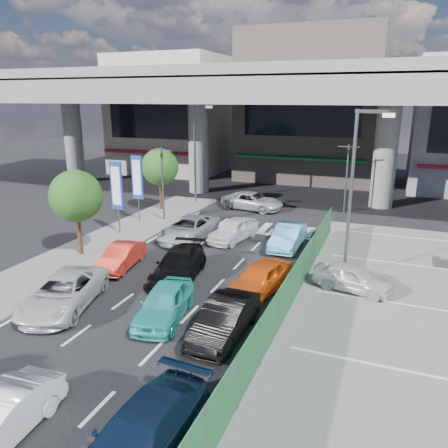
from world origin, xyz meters
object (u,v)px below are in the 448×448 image
at_px(street_lamp_left, 197,145).
at_px(sedan_black_mid, 179,265).
at_px(taxi_orange_right, 261,278).
at_px(sedan_white_front_mid, 233,230).
at_px(signboard_near, 117,188).
at_px(sedan_white_mid_left, 63,293).
at_px(traffic_light_left, 162,166).
at_px(hatch_black_mid_right, 225,319).
at_px(tree_far, 160,167).
at_px(taxi_orange_left, 121,257).
at_px(traffic_cone, 341,272).
at_px(taxi_teal_mid, 165,303).
at_px(crossing_wagon_silver, 253,201).
at_px(street_lamp_right, 356,182).
at_px(kei_truck_front_right, 288,237).
at_px(signboard_far, 137,179).
at_px(minivan_navy_back, 140,439).
at_px(wagon_silver_front_left, 189,229).
at_px(traffic_light_right, 348,161).
at_px(tree_near, 76,196).
at_px(parked_sedan_white, 353,278).

distance_m(street_lamp_left, sedan_black_mid, 16.48).
xyz_separation_m(taxi_orange_right, sedan_white_front_mid, (-3.71, 6.53, 0.00)).
height_order(signboard_near, sedan_white_mid_left, signboard_near).
xyz_separation_m(traffic_light_left, sedan_black_mid, (5.72, -8.86, -3.25)).
bearing_deg(sedan_white_front_mid, sedan_black_mid, -82.16).
bearing_deg(hatch_black_mid_right, street_lamp_left, 118.25).
xyz_separation_m(tree_far, taxi_orange_left, (3.92, -11.19, -2.78)).
relative_size(sedan_white_mid_left, taxi_orange_left, 1.34).
bearing_deg(sedan_black_mid, traffic_cone, 8.33).
bearing_deg(taxi_teal_mid, traffic_cone, 36.38).
bearing_deg(crossing_wagon_silver, street_lamp_right, -134.62).
bearing_deg(tree_far, crossing_wagon_silver, 24.12).
distance_m(tree_far, kei_truck_front_right, 12.56).
xyz_separation_m(tree_far, hatch_black_mid_right, (11.33, -15.54, -2.70)).
relative_size(signboard_near, taxi_orange_right, 1.16).
distance_m(street_lamp_right, signboard_far, 15.69).
height_order(minivan_navy_back, sedan_white_mid_left, same).
bearing_deg(crossing_wagon_silver, hatch_black_mid_right, -156.58).
xyz_separation_m(tree_far, minivan_navy_back, (11.55, -21.67, -2.70)).
relative_size(traffic_light_left, taxi_orange_left, 1.40).
height_order(hatch_black_mid_right, kei_truck_front_right, same).
relative_size(sedan_white_mid_left, sedan_black_mid, 1.04).
bearing_deg(kei_truck_front_right, street_lamp_right, -42.67).
relative_size(wagon_silver_front_left, traffic_cone, 6.37).
bearing_deg(street_lamp_left, kei_truck_front_right, -41.23).
bearing_deg(taxi_teal_mid, sedan_white_front_mid, 84.89).
height_order(traffic_light_right, signboard_far, traffic_light_right).
relative_size(signboard_near, sedan_white_mid_left, 0.95).
bearing_deg(sedan_white_mid_left, crossing_wagon_silver, 68.50).
relative_size(tree_near, wagon_silver_front_left, 0.97).
bearing_deg(kei_truck_front_right, crossing_wagon_silver, 120.70).
distance_m(wagon_silver_front_left, kei_truck_front_right, 6.13).
bearing_deg(taxi_orange_left, minivan_navy_back, -62.45).
height_order(street_lamp_left, parked_sedan_white, street_lamp_left).
bearing_deg(parked_sedan_white, traffic_cone, 45.08).
distance_m(signboard_near, kei_truck_front_right, 10.96).
height_order(tree_near, sedan_black_mid, tree_near).
height_order(tree_far, crossing_wagon_silver, tree_far).
xyz_separation_m(taxi_teal_mid, kei_truck_front_right, (2.55, 10.16, 0.00)).
distance_m(wagon_silver_front_left, parked_sedan_white, 11.02).
relative_size(taxi_orange_left, kei_truck_front_right, 0.89).
bearing_deg(crossing_wagon_silver, taxi_orange_right, -152.14).
bearing_deg(parked_sedan_white, street_lamp_right, 27.39).
xyz_separation_m(signboard_near, parked_sedan_white, (14.71, -3.31, -2.40)).
height_order(signboard_far, hatch_black_mid_right, signboard_far).
distance_m(street_lamp_right, signboard_near, 14.61).
height_order(signboard_far, parked_sedan_white, signboard_far).
xyz_separation_m(street_lamp_right, kei_truck_front_right, (-3.78, 3.48, -4.08)).
relative_size(tree_near, tree_far, 1.00).
distance_m(street_lamp_right, minivan_navy_back, 14.21).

